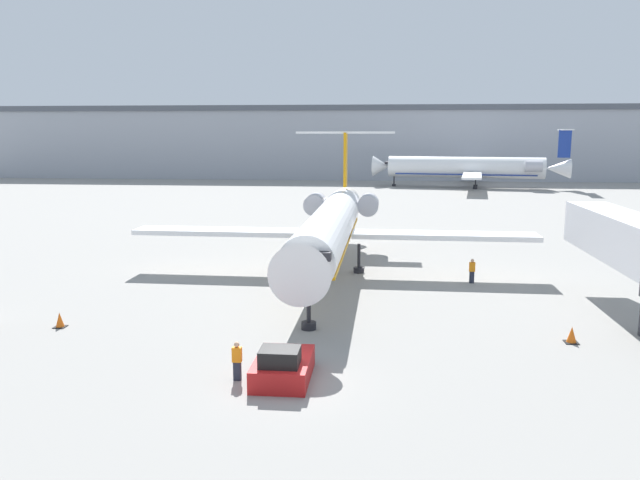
{
  "coord_description": "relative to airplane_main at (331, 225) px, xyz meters",
  "views": [
    {
      "loc": [
        3.79,
        -24.34,
        10.39
      ],
      "look_at": [
        0.0,
        13.94,
        3.73
      ],
      "focal_mm": 35.0,
      "sensor_mm": 36.0,
      "label": 1
    }
  ],
  "objects": [
    {
      "name": "worker_near_tug",
      "position": [
        -2.36,
        -20.22,
        -2.86
      ],
      "size": [
        0.4,
        0.24,
        1.7
      ],
      "color": "#232838",
      "rests_on": "ground"
    },
    {
      "name": "traffic_cone_right",
      "position": [
        13.19,
        -13.89,
        -3.35
      ],
      "size": [
        0.67,
        0.67,
        0.83
      ],
      "color": "black",
      "rests_on": "ground"
    },
    {
      "name": "airplane_main",
      "position": [
        0.0,
        0.0,
        0.0
      ],
      "size": [
        29.67,
        31.97,
        10.46
      ],
      "color": "white",
      "rests_on": "ground"
    },
    {
      "name": "jet_bridge",
      "position": [
        17.32,
        -9.28,
        0.71
      ],
      "size": [
        3.2,
        14.74,
        6.19
      ],
      "color": "#2D2D33",
      "rests_on": "ground"
    },
    {
      "name": "airplane_parked_far_left",
      "position": [
        20.09,
        75.52,
        0.09
      ],
      "size": [
        36.44,
        35.63,
        10.93
      ],
      "color": "white",
      "rests_on": "ground"
    },
    {
      "name": "pushback_tug",
      "position": [
        -0.45,
        -19.95,
        -3.16
      ],
      "size": [
        2.34,
        3.77,
        1.64
      ],
      "color": "#B21919",
      "rests_on": "ground"
    },
    {
      "name": "worker_by_wing",
      "position": [
        9.97,
        -1.63,
        -2.84
      ],
      "size": [
        0.4,
        0.24,
        1.73
      ],
      "color": "#232838",
      "rests_on": "ground"
    },
    {
      "name": "ground_plane",
      "position": [
        -0.18,
        -20.48,
        -3.75
      ],
      "size": [
        600.0,
        600.0,
        0.0
      ],
      "primitive_type": "plane",
      "color": "gray"
    },
    {
      "name": "terminal_building",
      "position": [
        -0.18,
        99.52,
        4.39
      ],
      "size": [
        180.0,
        16.8,
        16.23
      ],
      "color": "#9EA3AD",
      "rests_on": "ground"
    },
    {
      "name": "traffic_cone_left",
      "position": [
        -13.56,
        -14.02,
        -3.35
      ],
      "size": [
        0.62,
        0.62,
        0.83
      ],
      "color": "black",
      "rests_on": "ground"
    }
  ]
}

